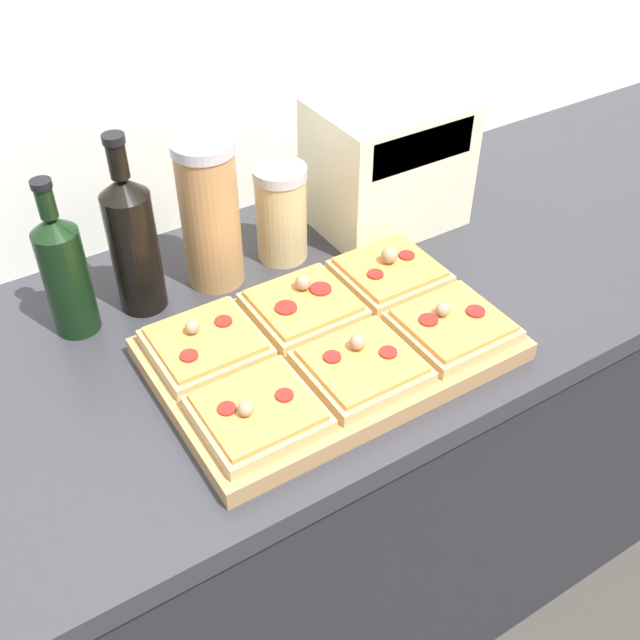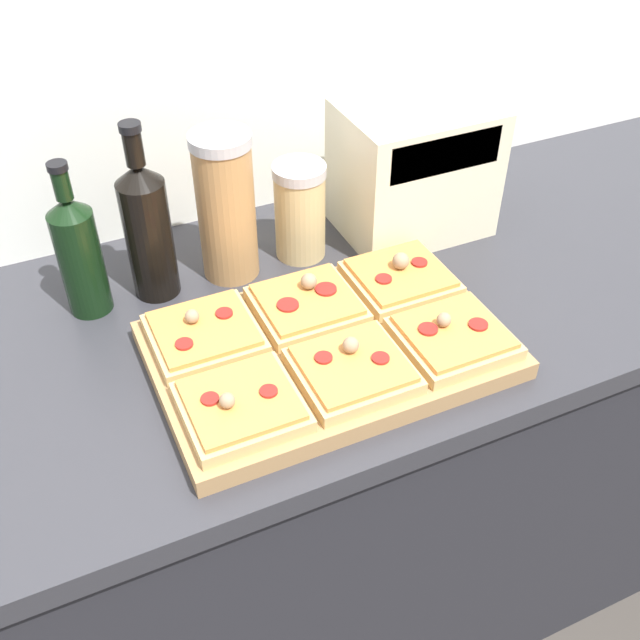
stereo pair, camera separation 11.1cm
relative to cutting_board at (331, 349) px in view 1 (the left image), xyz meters
The scene contains 14 objects.
wall_back 0.59m from the cutting_board, 94.11° to the left, with size 6.00×0.06×2.50m.
kitchen_counter 0.47m from the cutting_board, 105.70° to the left, with size 2.63×0.67×0.88m.
cutting_board is the anchor object (origin of this frame).
pizza_slice_back_left 0.19m from the cutting_board, 154.34° to the left, with size 0.15×0.15×0.05m.
pizza_slice_back_center 0.08m from the cutting_board, 89.76° to the left, with size 0.15×0.15×0.05m.
pizza_slice_back_right 0.19m from the cutting_board, 25.67° to the left, with size 0.15×0.15×0.06m.
pizza_slice_front_left 0.19m from the cutting_board, 154.39° to the right, with size 0.15×0.15×0.05m.
pizza_slice_front_center 0.08m from the cutting_board, 89.90° to the right, with size 0.15×0.15×0.05m.
pizza_slice_front_right 0.18m from the cutting_board, 25.57° to the right, with size 0.15×0.15×0.05m.
olive_oil_bottle 0.41m from the cutting_board, 138.03° to the left, with size 0.07×0.07×0.26m.
wine_bottle 0.34m from the cutting_board, 125.12° to the left, with size 0.08×0.08×0.30m.
grain_jar_tall 0.30m from the cutting_board, 102.29° to the left, with size 0.10×0.10×0.26m.
grain_jar_short 0.29m from the cutting_board, 75.12° to the left, with size 0.09×0.09×0.17m.
toaster_oven 0.41m from the cutting_board, 42.50° to the left, with size 0.28×0.19×0.23m.
Camera 1 is at (-0.42, -0.49, 1.65)m, focal length 42.00 mm.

